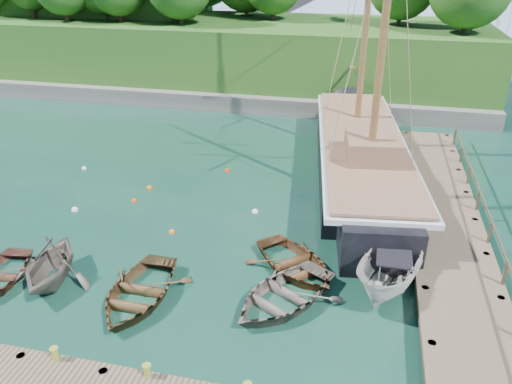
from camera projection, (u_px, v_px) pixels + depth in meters
ground at (156, 281)px, 19.66m from camera, size 160.00×160.00×0.00m
dock_east at (445, 219)px, 23.27m from camera, size 3.20×24.00×1.10m
bollard_1 at (60, 374)px, 15.41m from camera, size 0.26×0.26×0.45m
rowboat_1 at (54, 281)px, 19.69m from camera, size 3.91×4.31×1.97m
rowboat_2 at (139, 299)px, 18.67m from camera, size 3.30×4.58×0.94m
rowboat_3 at (282, 303)px, 18.48m from camera, size 5.25×5.70×0.96m
rowboat_4 at (295, 270)px, 20.35m from camera, size 5.18×5.20×0.89m
cabin_boat_white at (390, 287)px, 19.31m from camera, size 3.45×5.58×2.02m
schooner at (361, 161)px, 28.07m from camera, size 6.94×25.87×18.69m
mooring_buoy_0 at (75, 210)px, 24.96m from camera, size 0.35×0.35×0.35m
mooring_buoy_1 at (134, 201)px, 25.85m from camera, size 0.28×0.28×0.28m
mooring_buoy_2 at (172, 233)px, 23.01m from camera, size 0.30×0.30×0.30m
mooring_buoy_3 at (255, 212)px, 24.78m from camera, size 0.33×0.33×0.33m
mooring_buoy_4 at (150, 188)px, 27.23m from camera, size 0.33×0.33×0.33m
mooring_buoy_5 at (227, 171)px, 29.35m from camera, size 0.31×0.31×0.31m
mooring_buoy_6 at (84, 169)px, 29.63m from camera, size 0.29×0.29×0.29m
headland at (157, 21)px, 47.24m from camera, size 51.00×19.31×12.90m
distant_ridge at (358, 0)px, 78.06m from camera, size 117.00×40.00×10.00m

